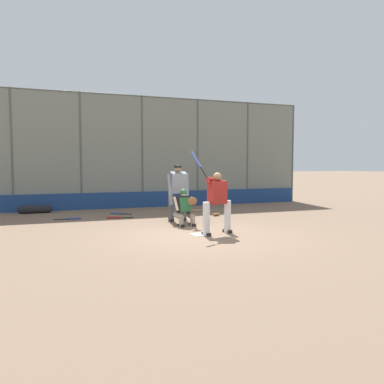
# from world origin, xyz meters

# --- Properties ---
(ground_plane) EXTENTS (160.00, 160.00, 0.00)m
(ground_plane) POSITION_xyz_m (0.00, 0.00, 0.00)
(ground_plane) COLOR #7A604C
(home_plate_marker) EXTENTS (0.43, 0.43, 0.01)m
(home_plate_marker) POSITION_xyz_m (0.00, 0.00, 0.01)
(home_plate_marker) COLOR white
(home_plate_marker) RESTS_ON ground_plane
(backstop_fence) EXTENTS (15.34, 0.08, 4.77)m
(backstop_fence) POSITION_xyz_m (-0.00, -6.89, 2.47)
(backstop_fence) COLOR #515651
(backstop_fence) RESTS_ON ground_plane
(padding_wall) EXTENTS (14.95, 0.18, 0.66)m
(padding_wall) POSITION_xyz_m (0.00, -6.79, 0.33)
(padding_wall) COLOR navy
(padding_wall) RESTS_ON ground_plane
(bleachers_beyond) EXTENTS (10.68, 2.50, 1.48)m
(bleachers_beyond) POSITION_xyz_m (-0.33, -9.39, 0.48)
(bleachers_beyond) COLOR slate
(bleachers_beyond) RESTS_ON ground_plane
(batter_at_plate) EXTENTS (1.12, 0.54, 2.18)m
(batter_at_plate) POSITION_xyz_m (-0.44, 0.07, 0.89)
(batter_at_plate) COLOR silver
(batter_at_plate) RESTS_ON ground_plane
(catcher_behind_plate) EXTENTS (0.61, 0.72, 1.11)m
(catcher_behind_plate) POSITION_xyz_m (-0.09, -1.50, 0.57)
(catcher_behind_plate) COLOR gray
(catcher_behind_plate) RESTS_ON ground_plane
(umpire_home) EXTENTS (0.74, 0.46, 1.82)m
(umpire_home) POSITION_xyz_m (-0.17, -2.45, 0.98)
(umpire_home) COLOR #4C4C51
(umpire_home) RESTS_ON ground_plane
(spare_bat_near_backstop) EXTENTS (0.85, 0.10, 0.07)m
(spare_bat_near_backstop) POSITION_xyz_m (3.07, -3.98, 0.03)
(spare_bat_near_backstop) COLOR black
(spare_bat_near_backstop) RESTS_ON ground_plane
(spare_bat_by_padding) EXTENTS (0.88, 0.23, 0.07)m
(spare_bat_by_padding) POSITION_xyz_m (-1.59, -4.70, 0.03)
(spare_bat_by_padding) COLOR black
(spare_bat_by_padding) RESTS_ON ground_plane
(spare_bat_third_base_side) EXTENTS (0.87, 0.35, 0.07)m
(spare_bat_third_base_side) POSITION_xyz_m (1.62, -3.77, 0.03)
(spare_bat_third_base_side) COLOR black
(spare_bat_third_base_side) RESTS_ON ground_plane
(spare_bat_first_base_side) EXTENTS (0.69, 0.58, 0.07)m
(spare_bat_first_base_side) POSITION_xyz_m (1.38, -4.80, 0.03)
(spare_bat_first_base_side) COLOR black
(spare_bat_first_base_side) RESTS_ON ground_plane
(fielding_glove_on_dirt) EXTENTS (0.30, 0.22, 0.11)m
(fielding_glove_on_dirt) POSITION_xyz_m (-1.85, -3.18, 0.05)
(fielding_glove_on_dirt) COLOR brown
(fielding_glove_on_dirt) RESTS_ON ground_plane
(equipment_bag_dugout_side) EXTENTS (1.26, 0.31, 0.31)m
(equipment_bag_dugout_side) POSITION_xyz_m (4.29, -6.18, 0.15)
(equipment_bag_dugout_side) COLOR black
(equipment_bag_dugout_side) RESTS_ON ground_plane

